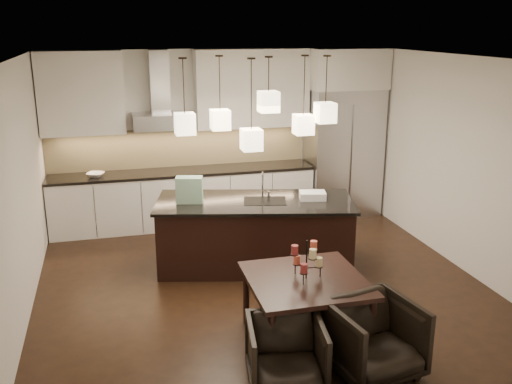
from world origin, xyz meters
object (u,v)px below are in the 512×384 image
object	(u,v)px
refrigerator	(343,152)
dining_table	(305,309)
armchair_left	(286,355)
island_body	(255,235)
armchair_right	(373,338)

from	to	relation	value
refrigerator	dining_table	bearing A→B (deg)	-117.62
armchair_left	island_body	bearing A→B (deg)	89.98
dining_table	armchair_left	size ratio (longest dim) A/B	1.67
dining_table	armchair_left	xyz separation A→B (m)	(-0.43, -0.70, -0.03)
refrigerator	dining_table	distance (m)	4.38
armchair_right	armchair_left	bearing A→B (deg)	169.94
island_body	dining_table	world-z (taller)	island_body
island_body	armchair_right	size ratio (longest dim) A/B	3.17
refrigerator	armchair_left	distance (m)	5.20
island_body	dining_table	distance (m)	1.99
armchair_left	armchair_right	distance (m)	0.85
armchair_left	dining_table	bearing A→B (deg)	67.14
refrigerator	armchair_left	world-z (taller)	refrigerator
dining_table	armchair_left	world-z (taller)	dining_table
island_body	armchair_left	distance (m)	2.72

